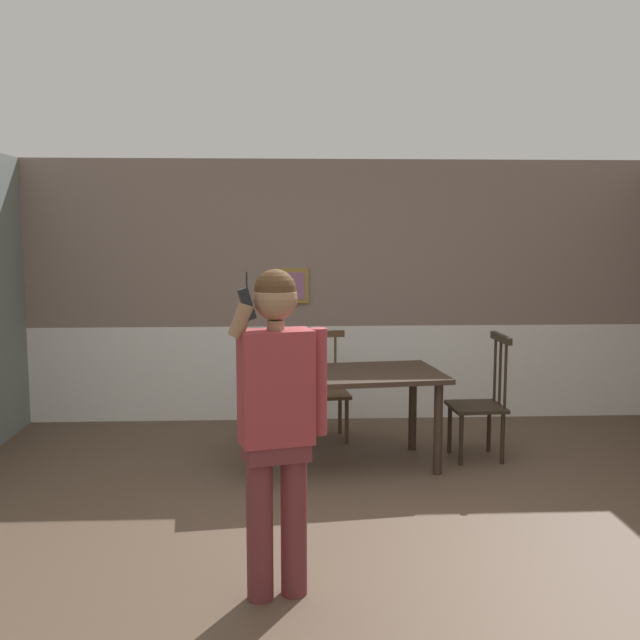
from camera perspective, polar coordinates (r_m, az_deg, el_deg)
ground_plane at (r=4.95m, az=4.61°, el=-16.24°), size 7.06×7.06×0.00m
room_back_partition at (r=7.65m, az=1.74°, el=1.83°), size 6.42×0.17×2.62m
dining_table at (r=6.16m, az=1.72°, el=-4.89°), size 1.70×1.08×0.78m
chair_near_window at (r=7.00m, az=0.34°, el=-5.25°), size 0.47×0.47×0.99m
chair_by_doorway at (r=6.54m, az=12.05°, el=-6.06°), size 0.46×0.46×1.06m
person_figure at (r=3.93m, az=-3.23°, el=-6.94°), size 0.51×0.29×1.74m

